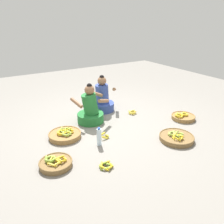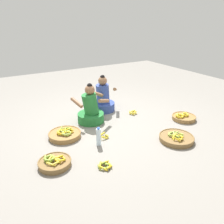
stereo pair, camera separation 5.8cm
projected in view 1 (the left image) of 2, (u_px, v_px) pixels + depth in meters
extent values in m
plane|color=gray|center=(107.00, 125.00, 4.40)|extent=(10.00, 10.00, 0.00)
cylinder|color=#237233|center=(91.00, 118.00, 4.51)|extent=(0.52, 0.52, 0.18)
cylinder|color=#237233|center=(90.00, 104.00, 4.39)|extent=(0.40, 0.37, 0.43)
sphere|color=#8C6042|center=(89.00, 90.00, 4.28)|extent=(0.19, 0.19, 0.19)
sphere|color=black|center=(89.00, 86.00, 4.25)|extent=(0.10, 0.10, 0.10)
cylinder|color=#8C6042|center=(76.00, 103.00, 4.23)|extent=(0.15, 0.31, 0.16)
cylinder|color=#8C6042|center=(104.00, 101.00, 4.32)|extent=(0.30, 0.21, 0.16)
cylinder|color=#334793|center=(102.00, 106.00, 5.06)|extent=(0.52, 0.52, 0.18)
cylinder|color=#334793|center=(102.00, 94.00, 4.94)|extent=(0.32, 0.29, 0.43)
sphere|color=#8C6042|center=(102.00, 81.00, 4.83)|extent=(0.19, 0.19, 0.19)
sphere|color=black|center=(102.00, 77.00, 4.80)|extent=(0.10, 0.10, 0.10)
cylinder|color=#8C6042|center=(96.00, 94.00, 4.70)|extent=(0.29, 0.23, 0.16)
cylinder|color=#8C6042|center=(114.00, 89.00, 4.97)|extent=(0.23, 0.29, 0.16)
cylinder|color=brown|center=(56.00, 164.00, 3.19)|extent=(0.46, 0.46, 0.07)
torus|color=brown|center=(56.00, 162.00, 3.18)|extent=(0.47, 0.47, 0.02)
ellipsoid|color=gold|center=(64.00, 158.00, 3.21)|extent=(0.05, 0.13, 0.06)
ellipsoid|color=gold|center=(61.00, 157.00, 3.23)|extent=(0.13, 0.06, 0.07)
ellipsoid|color=gold|center=(58.00, 159.00, 3.19)|extent=(0.11, 0.11, 0.06)
ellipsoid|color=gold|center=(59.00, 162.00, 3.14)|extent=(0.09, 0.12, 0.07)
ellipsoid|color=gold|center=(64.00, 161.00, 3.15)|extent=(0.12, 0.07, 0.08)
sphere|color=#382D19|center=(61.00, 160.00, 3.18)|extent=(0.03, 0.03, 0.03)
ellipsoid|color=#8CAD38|center=(54.00, 158.00, 3.22)|extent=(0.05, 0.14, 0.07)
ellipsoid|color=#8CAD38|center=(52.00, 157.00, 3.24)|extent=(0.13, 0.10, 0.06)
ellipsoid|color=#8CAD38|center=(49.00, 157.00, 3.24)|extent=(0.13, 0.04, 0.06)
ellipsoid|color=#8CAD38|center=(46.00, 159.00, 3.18)|extent=(0.08, 0.14, 0.09)
ellipsoid|color=#8CAD38|center=(48.00, 161.00, 3.14)|extent=(0.11, 0.13, 0.07)
ellipsoid|color=#8CAD38|center=(50.00, 161.00, 3.14)|extent=(0.14, 0.08, 0.08)
ellipsoid|color=#8CAD38|center=(54.00, 159.00, 3.18)|extent=(0.12, 0.12, 0.08)
sphere|color=#382D19|center=(50.00, 159.00, 3.19)|extent=(0.03, 0.03, 0.03)
ellipsoid|color=yellow|center=(59.00, 160.00, 3.18)|extent=(0.05, 0.16, 0.08)
ellipsoid|color=yellow|center=(55.00, 159.00, 3.20)|extent=(0.15, 0.10, 0.07)
ellipsoid|color=yellow|center=(50.00, 161.00, 3.15)|extent=(0.14, 0.12, 0.08)
ellipsoid|color=yellow|center=(52.00, 165.00, 3.08)|extent=(0.13, 0.14, 0.06)
ellipsoid|color=yellow|center=(58.00, 163.00, 3.10)|extent=(0.15, 0.10, 0.07)
sphere|color=#382D19|center=(55.00, 162.00, 3.14)|extent=(0.03, 0.03, 0.03)
cylinder|color=olive|center=(65.00, 135.00, 3.95)|extent=(0.55, 0.55, 0.08)
torus|color=olive|center=(65.00, 133.00, 3.93)|extent=(0.57, 0.57, 0.02)
ellipsoid|color=gold|center=(72.00, 130.00, 3.98)|extent=(0.06, 0.14, 0.07)
ellipsoid|color=gold|center=(69.00, 129.00, 4.00)|extent=(0.14, 0.07, 0.08)
ellipsoid|color=gold|center=(65.00, 131.00, 3.94)|extent=(0.09, 0.14, 0.09)
ellipsoid|color=gold|center=(68.00, 133.00, 3.89)|extent=(0.12, 0.12, 0.05)
ellipsoid|color=gold|center=(70.00, 132.00, 3.90)|extent=(0.14, 0.04, 0.08)
sphere|color=#382D19|center=(69.00, 131.00, 3.95)|extent=(0.03, 0.03, 0.03)
ellipsoid|color=#8CAD38|center=(68.00, 129.00, 4.02)|extent=(0.05, 0.16, 0.06)
ellipsoid|color=#8CAD38|center=(65.00, 129.00, 4.04)|extent=(0.16, 0.09, 0.06)
ellipsoid|color=#8CAD38|center=(61.00, 130.00, 3.98)|extent=(0.12, 0.14, 0.09)
ellipsoid|color=#8CAD38|center=(62.00, 132.00, 3.92)|extent=(0.10, 0.15, 0.07)
ellipsoid|color=#8CAD38|center=(67.00, 131.00, 3.93)|extent=(0.16, 0.08, 0.09)
sphere|color=#382D19|center=(65.00, 130.00, 3.98)|extent=(0.03, 0.03, 0.03)
ellipsoid|color=gold|center=(65.00, 132.00, 3.92)|extent=(0.04, 0.13, 0.06)
ellipsoid|color=gold|center=(62.00, 131.00, 3.94)|extent=(0.14, 0.08, 0.08)
ellipsoid|color=gold|center=(59.00, 132.00, 3.91)|extent=(0.13, 0.11, 0.08)
ellipsoid|color=gold|center=(58.00, 134.00, 3.86)|extent=(0.04, 0.13, 0.07)
ellipsoid|color=gold|center=(60.00, 134.00, 3.84)|extent=(0.12, 0.12, 0.08)
ellipsoid|color=gold|center=(64.00, 134.00, 3.86)|extent=(0.14, 0.08, 0.08)
sphere|color=#382D19|center=(62.00, 133.00, 3.89)|extent=(0.03, 0.03, 0.03)
ellipsoid|color=#9EB747|center=(70.00, 133.00, 3.90)|extent=(0.05, 0.14, 0.07)
ellipsoid|color=#9EB747|center=(66.00, 132.00, 3.92)|extent=(0.14, 0.07, 0.06)
ellipsoid|color=#9EB747|center=(63.00, 133.00, 3.87)|extent=(0.11, 0.13, 0.06)
ellipsoid|color=#9EB747|center=(65.00, 135.00, 3.81)|extent=(0.13, 0.12, 0.07)
ellipsoid|color=#9EB747|center=(69.00, 135.00, 3.83)|extent=(0.14, 0.07, 0.07)
sphere|color=#382D19|center=(67.00, 133.00, 3.87)|extent=(0.03, 0.03, 0.03)
cylinder|color=brown|center=(176.00, 138.00, 3.86)|extent=(0.57, 0.57, 0.07)
torus|color=brown|center=(177.00, 136.00, 3.85)|extent=(0.59, 0.59, 0.02)
ellipsoid|color=#9EB747|center=(181.00, 133.00, 3.88)|extent=(0.05, 0.15, 0.07)
ellipsoid|color=#9EB747|center=(176.00, 133.00, 3.91)|extent=(0.15, 0.05, 0.07)
ellipsoid|color=#9EB747|center=(174.00, 134.00, 3.85)|extent=(0.10, 0.14, 0.08)
ellipsoid|color=#9EB747|center=(177.00, 136.00, 3.81)|extent=(0.09, 0.14, 0.06)
ellipsoid|color=#9EB747|center=(181.00, 136.00, 3.81)|extent=(0.15, 0.06, 0.07)
sphere|color=#382D19|center=(178.00, 134.00, 3.85)|extent=(0.03, 0.03, 0.03)
ellipsoid|color=#9EB747|center=(175.00, 133.00, 3.88)|extent=(0.06, 0.13, 0.08)
ellipsoid|color=#9EB747|center=(172.00, 132.00, 3.91)|extent=(0.12, 0.10, 0.08)
ellipsoid|color=#9EB747|center=(170.00, 133.00, 3.90)|extent=(0.13, 0.07, 0.06)
ellipsoid|color=#9EB747|center=(169.00, 134.00, 3.87)|extent=(0.10, 0.12, 0.05)
ellipsoid|color=#9EB747|center=(172.00, 135.00, 3.82)|extent=(0.10, 0.12, 0.07)
ellipsoid|color=#9EB747|center=(174.00, 135.00, 3.81)|extent=(0.13, 0.07, 0.07)
ellipsoid|color=#9EB747|center=(176.00, 134.00, 3.86)|extent=(0.11, 0.12, 0.06)
sphere|color=#382D19|center=(173.00, 134.00, 3.87)|extent=(0.03, 0.03, 0.03)
ellipsoid|color=yellow|center=(181.00, 136.00, 3.78)|extent=(0.06, 0.15, 0.09)
ellipsoid|color=yellow|center=(177.00, 135.00, 3.82)|extent=(0.14, 0.11, 0.07)
ellipsoid|color=yellow|center=(174.00, 136.00, 3.80)|extent=(0.15, 0.06, 0.09)
ellipsoid|color=yellow|center=(174.00, 137.00, 3.77)|extent=(0.12, 0.13, 0.09)
ellipsoid|color=yellow|center=(177.00, 139.00, 3.70)|extent=(0.10, 0.14, 0.09)
ellipsoid|color=yellow|center=(181.00, 139.00, 3.71)|extent=(0.15, 0.03, 0.09)
ellipsoid|color=yellow|center=(182.00, 138.00, 3.73)|extent=(0.14, 0.10, 0.06)
sphere|color=#382D19|center=(178.00, 137.00, 3.76)|extent=(0.03, 0.03, 0.03)
cylinder|color=olive|center=(183.00, 117.00, 4.65)|extent=(0.46, 0.46, 0.07)
torus|color=olive|center=(183.00, 116.00, 4.63)|extent=(0.48, 0.48, 0.02)
ellipsoid|color=yellow|center=(186.00, 114.00, 4.67)|extent=(0.05, 0.12, 0.05)
ellipsoid|color=yellow|center=(184.00, 113.00, 4.69)|extent=(0.12, 0.10, 0.07)
ellipsoid|color=yellow|center=(182.00, 113.00, 4.68)|extent=(0.12, 0.05, 0.07)
ellipsoid|color=yellow|center=(182.00, 115.00, 4.63)|extent=(0.07, 0.12, 0.05)
ellipsoid|color=yellow|center=(184.00, 115.00, 4.60)|extent=(0.08, 0.12, 0.06)
ellipsoid|color=yellow|center=(185.00, 115.00, 4.59)|extent=(0.12, 0.08, 0.07)
ellipsoid|color=yellow|center=(187.00, 115.00, 4.62)|extent=(0.12, 0.08, 0.06)
sphere|color=#382D19|center=(184.00, 114.00, 4.64)|extent=(0.03, 0.03, 0.03)
ellipsoid|color=yellow|center=(181.00, 115.00, 4.60)|extent=(0.05, 0.14, 0.08)
ellipsoid|color=yellow|center=(178.00, 114.00, 4.63)|extent=(0.14, 0.08, 0.06)
ellipsoid|color=yellow|center=(177.00, 115.00, 4.61)|extent=(0.14, 0.08, 0.08)
ellipsoid|color=yellow|center=(177.00, 116.00, 4.55)|extent=(0.05, 0.14, 0.09)
ellipsoid|color=yellow|center=(180.00, 116.00, 4.52)|extent=(0.13, 0.11, 0.08)
ellipsoid|color=yellow|center=(182.00, 116.00, 4.55)|extent=(0.13, 0.11, 0.06)
sphere|color=#382D19|center=(179.00, 115.00, 4.57)|extent=(0.03, 0.03, 0.03)
ellipsoid|color=gold|center=(111.00, 164.00, 3.20)|extent=(0.04, 0.16, 0.06)
ellipsoid|color=gold|center=(105.00, 163.00, 3.23)|extent=(0.16, 0.08, 0.08)
ellipsoid|color=gold|center=(101.00, 165.00, 3.17)|extent=(0.12, 0.15, 0.07)
ellipsoid|color=gold|center=(104.00, 168.00, 3.11)|extent=(0.12, 0.15, 0.08)
ellipsoid|color=gold|center=(111.00, 167.00, 3.14)|extent=(0.15, 0.11, 0.07)
sphere|color=#382D19|center=(106.00, 166.00, 3.17)|extent=(0.03, 0.03, 0.03)
ellipsoid|color=#8CAD38|center=(107.00, 164.00, 3.19)|extent=(0.05, 0.13, 0.08)
ellipsoid|color=#8CAD38|center=(103.00, 164.00, 3.21)|extent=(0.13, 0.06, 0.07)
ellipsoid|color=#8CAD38|center=(101.00, 167.00, 3.14)|extent=(0.04, 0.13, 0.05)
ellipsoid|color=#8CAD38|center=(107.00, 168.00, 3.12)|extent=(0.13, 0.05, 0.06)
sphere|color=#382D19|center=(104.00, 166.00, 3.16)|extent=(0.03, 0.03, 0.03)
ellipsoid|color=yellow|center=(107.00, 135.00, 3.97)|extent=(0.04, 0.15, 0.06)
ellipsoid|color=yellow|center=(102.00, 134.00, 3.99)|extent=(0.15, 0.04, 0.09)
ellipsoid|color=yellow|center=(100.00, 137.00, 3.92)|extent=(0.07, 0.15, 0.07)
ellipsoid|color=yellow|center=(105.00, 138.00, 3.88)|extent=(0.15, 0.06, 0.09)
sphere|color=#382D19|center=(104.00, 136.00, 3.94)|extent=(0.03, 0.03, 0.03)
ellipsoid|color=yellow|center=(134.00, 112.00, 4.93)|extent=(0.04, 0.14, 0.08)
ellipsoid|color=yellow|center=(132.00, 111.00, 4.96)|extent=(0.14, 0.11, 0.09)
ellipsoid|color=yellow|center=(129.00, 112.00, 4.89)|extent=(0.09, 0.14, 0.09)
ellipsoid|color=yellow|center=(131.00, 113.00, 4.85)|extent=(0.10, 0.14, 0.08)
ellipsoid|color=yellow|center=(134.00, 113.00, 4.85)|extent=(0.14, 0.05, 0.08)
sphere|color=#382D19|center=(132.00, 112.00, 4.90)|extent=(0.03, 0.03, 0.03)
cylinder|color=silver|center=(99.00, 137.00, 3.67)|extent=(0.08, 0.08, 0.29)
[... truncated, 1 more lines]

